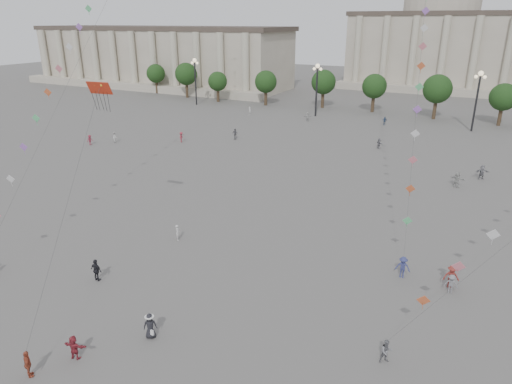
% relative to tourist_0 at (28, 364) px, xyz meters
% --- Properties ---
extents(ground, '(360.00, 360.00, 0.00)m').
position_rel_tourist_0_xyz_m(ground, '(3.03, 7.88, -0.85)').
color(ground, '#555350').
rests_on(ground, ground).
extents(hall_west, '(84.00, 26.22, 17.20)m').
position_rel_tourist_0_xyz_m(hall_west, '(-71.97, 101.77, 7.58)').
color(hall_west, '#A69D8B').
rests_on(hall_west, ground).
extents(hall_central, '(48.30, 34.30, 35.50)m').
position_rel_tourist_0_xyz_m(hall_central, '(3.03, 137.10, 13.38)').
color(hall_central, '#A69D8B').
rests_on(hall_central, ground).
extents(tree_row, '(137.12, 5.12, 8.00)m').
position_rel_tourist_0_xyz_m(tree_row, '(3.03, 85.88, 4.55)').
color(tree_row, '#372A1B').
rests_on(tree_row, ground).
extents(lamp_post_far_west, '(2.00, 0.90, 10.65)m').
position_rel_tourist_0_xyz_m(lamp_post_far_west, '(-41.97, 77.88, 6.50)').
color(lamp_post_far_west, '#262628').
rests_on(lamp_post_far_west, ground).
extents(lamp_post_mid_west, '(2.00, 0.90, 10.65)m').
position_rel_tourist_0_xyz_m(lamp_post_mid_west, '(-11.97, 77.88, 6.50)').
color(lamp_post_mid_west, '#262628').
rests_on(lamp_post_mid_west, ground).
extents(lamp_post_mid_east, '(2.00, 0.90, 10.65)m').
position_rel_tourist_0_xyz_m(lamp_post_mid_east, '(18.03, 77.88, 6.50)').
color(lamp_post_mid_east, '#262628').
rests_on(lamp_post_mid_east, ground).
extents(person_crowd_0, '(1.02, 0.70, 1.60)m').
position_rel_tourist_0_xyz_m(person_crowd_0, '(2.82, 75.77, -0.05)').
color(person_crowd_0, '#334C73').
rests_on(person_crowd_0, ground).
extents(person_crowd_1, '(1.06, 1.07, 1.74)m').
position_rel_tourist_0_xyz_m(person_crowd_1, '(-33.45, 41.98, 0.02)').
color(person_crowd_1, silver).
rests_on(person_crowd_1, ground).
extents(person_crowd_2, '(0.84, 1.17, 1.64)m').
position_rel_tourist_0_xyz_m(person_crowd_2, '(-35.92, 38.93, -0.03)').
color(person_crowd_2, maroon).
rests_on(person_crowd_2, ground).
extents(person_crowd_4, '(1.64, 1.16, 1.71)m').
position_rel_tourist_0_xyz_m(person_crowd_4, '(-11.64, 72.44, 0.01)').
color(person_crowd_4, beige).
rests_on(person_crowd_4, ground).
extents(person_crowd_6, '(1.01, 0.63, 1.49)m').
position_rel_tourist_0_xyz_m(person_crowd_6, '(20.16, 19.97, -0.10)').
color(person_crowd_6, slate).
rests_on(person_crowd_6, ground).
extents(person_crowd_7, '(1.85, 1.10, 1.91)m').
position_rel_tourist_0_xyz_m(person_crowd_7, '(18.37, 44.74, 0.10)').
color(person_crowd_7, '#ADAEA9').
rests_on(person_crowd_7, ground).
extents(person_crowd_8, '(1.33, 1.02, 1.82)m').
position_rel_tourist_0_xyz_m(person_crowd_8, '(20.07, 20.77, 0.06)').
color(person_crowd_8, maroon).
rests_on(person_crowd_8, ground).
extents(person_crowd_10, '(0.70, 0.74, 1.70)m').
position_rel_tourist_0_xyz_m(person_crowd_10, '(-24.82, 72.76, 0.00)').
color(person_crowd_10, silver).
rests_on(person_crowd_10, ground).
extents(person_crowd_12, '(1.44, 1.38, 1.63)m').
position_rel_tourist_0_xyz_m(person_crowd_12, '(5.94, 58.06, -0.03)').
color(person_crowd_12, slate).
rests_on(person_crowd_12, ground).
extents(person_crowd_13, '(0.62, 0.65, 1.50)m').
position_rel_tourist_0_xyz_m(person_crowd_13, '(-2.88, 17.76, -0.10)').
color(person_crowd_13, silver).
rests_on(person_crowd_13, ground).
extents(person_crowd_16, '(1.09, 0.47, 1.84)m').
position_rel_tourist_0_xyz_m(person_crowd_16, '(-17.04, 52.91, 0.07)').
color(person_crowd_16, slate).
rests_on(person_crowd_16, ground).
extents(person_crowd_17, '(0.93, 1.25, 1.71)m').
position_rel_tourist_0_xyz_m(person_crowd_17, '(-23.85, 47.08, 0.01)').
color(person_crowd_17, '#A12B3A').
rests_on(person_crowd_17, ground).
extents(person_crowd_19, '(1.79, 1.21, 1.85)m').
position_rel_tourist_0_xyz_m(person_crowd_19, '(20.90, 49.32, 0.08)').
color(person_crowd_19, slate).
rests_on(person_crowd_19, ground).
extents(tourist_0, '(1.05, 0.91, 1.70)m').
position_rel_tourist_0_xyz_m(tourist_0, '(0.00, 0.00, 0.00)').
color(tourist_0, '#9F432B').
rests_on(tourist_0, ground).
extents(tourist_1, '(1.08, 0.49, 1.81)m').
position_rel_tourist_0_xyz_m(tourist_1, '(-4.21, 9.24, 0.06)').
color(tourist_1, black).
rests_on(tourist_1, ground).
extents(tourist_2, '(1.52, 0.77, 1.56)m').
position_rel_tourist_0_xyz_m(tourist_2, '(1.12, 2.24, -0.07)').
color(tourist_2, maroon).
rests_on(tourist_2, ground).
extents(kite_flyer_1, '(1.20, 0.77, 1.77)m').
position_rel_tourist_0_xyz_m(kite_flyer_1, '(16.57, 20.58, 0.04)').
color(kite_flyer_1, navy).
rests_on(kite_flyer_1, ground).
extents(kite_flyer_2, '(0.92, 0.88, 1.49)m').
position_rel_tourist_0_xyz_m(kite_flyer_2, '(17.56, 10.45, -0.10)').
color(kite_flyer_2, slate).
rests_on(kite_flyer_2, ground).
extents(hat_person, '(1.00, 0.94, 1.72)m').
position_rel_tourist_0_xyz_m(hat_person, '(3.87, 5.82, 0.05)').
color(hat_person, black).
rests_on(hat_person, ground).
extents(dragon_kite, '(5.04, 7.98, 20.95)m').
position_rel_tourist_0_xyz_m(dragon_kite, '(-7.71, 15.03, 12.06)').
color(dragon_kite, '#AF2712').
rests_on(dragon_kite, ground).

